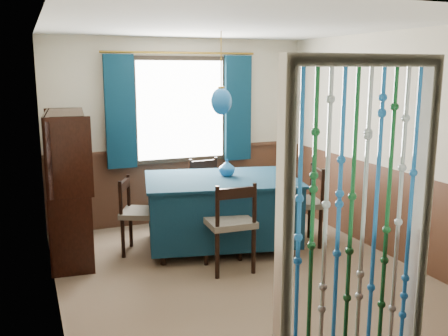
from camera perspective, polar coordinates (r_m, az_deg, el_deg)
name	(u,v)px	position (r m, az deg, el deg)	size (l,w,h in m)	color
floor	(238,271)	(5.35, 1.58, -11.73)	(4.00, 4.00, 0.00)	brown
ceiling	(239,25)	(4.95, 1.74, 16.01)	(4.00, 4.00, 0.00)	silver
wall_back	(180,132)	(6.86, -5.07, 4.16)	(3.60, 3.60, 0.00)	beige
wall_front	(364,203)	(3.31, 15.72, -3.83)	(3.60, 3.60, 0.00)	beige
wall_left	(49,167)	(4.60, -19.37, 0.10)	(4.00, 4.00, 0.00)	beige
wall_right	(384,144)	(5.95, 17.77, 2.59)	(4.00, 4.00, 0.00)	beige
wainscot_back	(181,185)	(6.98, -4.93, -1.98)	(3.60, 3.60, 0.00)	#47291B
wainscot_front	(357,310)	(3.58, 14.92, -15.44)	(3.60, 3.60, 0.00)	#47291B
wainscot_left	(56,249)	(4.79, -18.60, -8.73)	(4.00, 4.00, 0.00)	#47291B
wainscot_right	(378,208)	(6.09, 17.24, -4.40)	(4.00, 4.00, 0.00)	#47291B
window	(181,110)	(6.78, -4.99, 6.63)	(1.32, 0.12, 1.42)	black
doorway	(357,230)	(3.41, 14.93, -6.84)	(1.16, 0.12, 2.18)	silver
dining_table	(221,208)	(5.90, -0.32, -4.58)	(1.96, 1.55, 0.84)	#0A2537
chair_near	(230,224)	(5.21, 0.74, -6.38)	(0.50, 0.48, 0.96)	black
chair_far	(208,192)	(6.66, -1.80, -2.72)	(0.49, 0.47, 0.91)	black
chair_left	(138,213)	(5.82, -9.79, -5.10)	(0.56, 0.57, 0.88)	black
chair_right	(303,203)	(6.08, 9.03, -3.98)	(0.55, 0.57, 0.96)	black
sideboard	(70,207)	(5.87, -17.22, -4.24)	(0.54, 1.28, 1.63)	black
pendant_lamp	(221,101)	(5.69, -0.33, 7.66)	(0.24, 0.24, 0.92)	olive
vase_table	(227,168)	(5.91, 0.33, -0.02)	(0.18, 0.18, 0.18)	#155291
bowl_shelf	(75,161)	(5.45, -16.65, 0.79)	(0.21, 0.21, 0.05)	beige
vase_sideboard	(71,173)	(6.04, -17.04, -0.57)	(0.17, 0.17, 0.18)	beige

